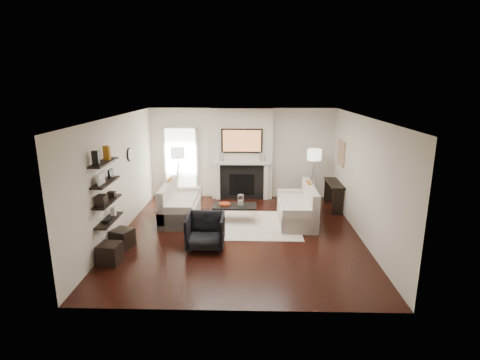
{
  "coord_description": "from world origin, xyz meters",
  "views": [
    {
      "loc": [
        0.23,
        -8.07,
        3.41
      ],
      "look_at": [
        0.0,
        0.6,
        1.15
      ],
      "focal_mm": 28.0,
      "sensor_mm": 36.0,
      "label": 1
    }
  ],
  "objects_px": {
    "armchair": "(205,230)",
    "ottoman_near": "(123,238)",
    "coffee_table": "(235,206)",
    "lamp_left_shade": "(178,153)",
    "loveseat_left_base": "(181,210)",
    "loveseat_right_base": "(296,213)",
    "lamp_right_shade": "(314,155)"
  },
  "relations": [
    {
      "from": "lamp_left_shade",
      "to": "ottoman_near",
      "type": "height_order",
      "value": "lamp_left_shade"
    },
    {
      "from": "armchair",
      "to": "ottoman_near",
      "type": "xyz_separation_m",
      "value": [
        -1.77,
        -0.04,
        -0.2
      ]
    },
    {
      "from": "loveseat_right_base",
      "to": "lamp_right_shade",
      "type": "height_order",
      "value": "lamp_right_shade"
    },
    {
      "from": "loveseat_right_base",
      "to": "armchair",
      "type": "relative_size",
      "value": 2.23
    },
    {
      "from": "loveseat_right_base",
      "to": "coffee_table",
      "type": "height_order",
      "value": "same"
    },
    {
      "from": "armchair",
      "to": "ottoman_near",
      "type": "relative_size",
      "value": 2.01
    },
    {
      "from": "armchair",
      "to": "lamp_left_shade",
      "type": "bearing_deg",
      "value": 109.12
    },
    {
      "from": "loveseat_left_base",
      "to": "armchair",
      "type": "bearing_deg",
      "value": -64.63
    },
    {
      "from": "loveseat_right_base",
      "to": "ottoman_near",
      "type": "distance_m",
      "value": 4.22
    },
    {
      "from": "loveseat_left_base",
      "to": "coffee_table",
      "type": "distance_m",
      "value": 1.41
    },
    {
      "from": "armchair",
      "to": "coffee_table",
      "type": "bearing_deg",
      "value": 70.07
    },
    {
      "from": "lamp_right_shade",
      "to": "ottoman_near",
      "type": "height_order",
      "value": "lamp_right_shade"
    },
    {
      "from": "coffee_table",
      "to": "armchair",
      "type": "xyz_separation_m",
      "value": [
        -0.56,
        -1.59,
        0.0
      ]
    },
    {
      "from": "loveseat_left_base",
      "to": "lamp_left_shade",
      "type": "bearing_deg",
      "value": 102.34
    },
    {
      "from": "loveseat_left_base",
      "to": "ottoman_near",
      "type": "height_order",
      "value": "loveseat_left_base"
    },
    {
      "from": "ottoman_near",
      "to": "loveseat_right_base",
      "type": "bearing_deg",
      "value": 22.98
    },
    {
      "from": "lamp_right_shade",
      "to": "loveseat_left_base",
      "type": "bearing_deg",
      "value": -160.18
    },
    {
      "from": "coffee_table",
      "to": "ottoman_near",
      "type": "bearing_deg",
      "value": -145.07
    },
    {
      "from": "loveseat_right_base",
      "to": "coffee_table",
      "type": "bearing_deg",
      "value": -179.25
    },
    {
      "from": "coffee_table",
      "to": "lamp_left_shade",
      "type": "height_order",
      "value": "lamp_left_shade"
    },
    {
      "from": "lamp_left_shade",
      "to": "lamp_right_shade",
      "type": "relative_size",
      "value": 1.0
    },
    {
      "from": "armchair",
      "to": "lamp_left_shade",
      "type": "relative_size",
      "value": 2.01
    },
    {
      "from": "loveseat_left_base",
      "to": "lamp_right_shade",
      "type": "distance_m",
      "value": 4.0
    },
    {
      "from": "coffee_table",
      "to": "lamp_left_shade",
      "type": "relative_size",
      "value": 2.75
    },
    {
      "from": "lamp_left_shade",
      "to": "ottoman_near",
      "type": "relative_size",
      "value": 1.0
    },
    {
      "from": "loveseat_right_base",
      "to": "lamp_left_shade",
      "type": "xyz_separation_m",
      "value": [
        -3.26,
        1.61,
        1.24
      ]
    },
    {
      "from": "loveseat_right_base",
      "to": "lamp_left_shade",
      "type": "bearing_deg",
      "value": 153.76
    },
    {
      "from": "coffee_table",
      "to": "loveseat_right_base",
      "type": "bearing_deg",
      "value": 0.75
    },
    {
      "from": "lamp_right_shade",
      "to": "ottoman_near",
      "type": "relative_size",
      "value": 1.0
    },
    {
      "from": "coffee_table",
      "to": "armchair",
      "type": "height_order",
      "value": "armchair"
    },
    {
      "from": "loveseat_left_base",
      "to": "lamp_left_shade",
      "type": "relative_size",
      "value": 4.5
    },
    {
      "from": "lamp_left_shade",
      "to": "loveseat_left_base",
      "type": "bearing_deg",
      "value": -77.66
    }
  ]
}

